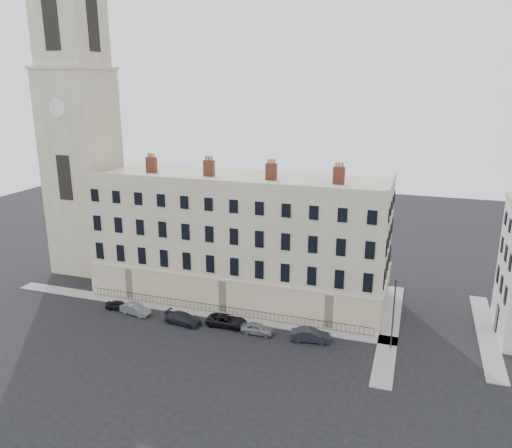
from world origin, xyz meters
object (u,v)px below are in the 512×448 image
at_px(car_d, 227,321).
at_px(car_e, 257,329).
at_px(car_c, 183,318).
at_px(car_f, 311,335).
at_px(car_b, 136,309).
at_px(streetlamp, 393,311).
at_px(car_a, 119,305).

bearing_deg(car_d, car_e, -99.93).
bearing_deg(car_c, car_f, -80.51).
height_order(car_b, car_f, car_f).
distance_m(car_c, car_f, 14.48).
height_order(car_d, streetlamp, streetlamp).
bearing_deg(car_f, car_b, 82.13).
distance_m(car_a, car_d, 13.84).
distance_m(car_c, streetlamp, 22.85).
relative_size(car_c, car_f, 1.04).
bearing_deg(streetlamp, car_b, 157.67).
height_order(car_c, car_e, car_c).
xyz_separation_m(car_a, car_c, (8.94, -0.90, 0.10)).
height_order(car_a, car_f, car_f).
relative_size(car_a, streetlamp, 0.41).
xyz_separation_m(car_c, car_e, (8.68, 0.39, -0.02)).
distance_m(car_c, car_d, 5.00).
xyz_separation_m(car_b, streetlamp, (28.83, 1.17, 3.57)).
distance_m(car_b, car_d, 11.23).
xyz_separation_m(car_c, streetlamp, (22.52, 1.54, 3.57)).
distance_m(car_c, car_e, 8.69).
xyz_separation_m(car_c, car_f, (14.47, 0.62, 0.05)).
relative_size(car_a, car_f, 0.75).
xyz_separation_m(car_b, car_e, (14.99, 0.01, -0.02)).
distance_m(car_d, car_e, 3.83).
xyz_separation_m(car_d, car_f, (9.57, -0.40, 0.05)).
xyz_separation_m(car_a, car_b, (2.63, -0.53, 0.10)).
height_order(car_b, car_e, car_b).
bearing_deg(car_d, car_f, -92.90).
xyz_separation_m(car_a, car_f, (23.41, -0.28, 0.16)).
bearing_deg(car_c, car_a, 91.31).
bearing_deg(streetlamp, car_f, 161.90).
relative_size(car_c, car_e, 1.22).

